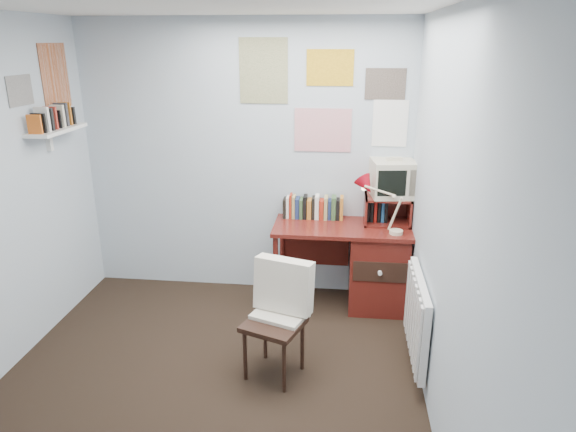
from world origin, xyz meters
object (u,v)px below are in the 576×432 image
object	(u,v)px
radiator	(417,317)
wall_shelf	(57,130)
tv_riser	(387,210)
desk_lamp	(398,210)
desk_chair	(274,324)
crt_tv	(393,177)
desk	(371,264)

from	to	relation	value
radiator	wall_shelf	size ratio (longest dim) A/B	1.29
radiator	wall_shelf	world-z (taller)	wall_shelf
tv_riser	radiator	size ratio (longest dim) A/B	0.50
desk_lamp	wall_shelf	distance (m)	2.84
wall_shelf	radiator	bearing A→B (deg)	-10.89
desk_chair	desk_lamp	xyz separation A→B (m)	(0.91, 0.98, 0.56)
desk_lamp	radiator	size ratio (longest dim) A/B	0.52
tv_riser	crt_tv	size ratio (longest dim) A/B	1.10
desk_chair	desk_lamp	size ratio (longest dim) A/B	1.97
wall_shelf	desk	bearing A→B (deg)	8.40
desk_lamp	desk	bearing A→B (deg)	122.24
desk	radiator	xyz separation A→B (m)	(0.29, -0.93, 0.01)
tv_riser	desk	bearing A→B (deg)	-137.04
desk_lamp	tv_riser	world-z (taller)	desk_lamp
desk	tv_riser	size ratio (longest dim) A/B	3.00
desk_chair	crt_tv	size ratio (longest dim) A/B	2.26
desk	desk_chair	size ratio (longest dim) A/B	1.46
crt_tv	wall_shelf	world-z (taller)	wall_shelf
desk_chair	desk_lamp	world-z (taller)	desk_lamp
tv_riser	crt_tv	bearing A→B (deg)	32.98
wall_shelf	desk_chair	bearing A→B (deg)	-21.91
desk	desk_chair	world-z (taller)	desk_chair
desk	crt_tv	bearing A→B (deg)	41.12
desk_lamp	radiator	distance (m)	0.96
radiator	desk_chair	bearing A→B (deg)	-169.21
desk_lamp	crt_tv	distance (m)	0.35
desk	desk_lamp	bearing A→B (deg)	-39.13
desk_chair	crt_tv	distance (m)	1.71
desk_chair	tv_riser	world-z (taller)	tv_riser
crt_tv	wall_shelf	size ratio (longest dim) A/B	0.59
desk_chair	radiator	bearing A→B (deg)	31.00
desk	wall_shelf	xyz separation A→B (m)	(-2.57, -0.38, 1.21)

